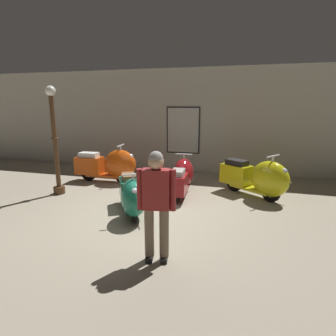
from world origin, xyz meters
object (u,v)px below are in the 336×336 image
object	(u,v)px
lamppost	(55,142)
scooter_1	(132,195)
scooter_2	(182,176)
visitor_1	(156,199)
scooter_0	(111,165)
scooter_3	(259,178)

from	to	relation	value
lamppost	scooter_1	bearing A→B (deg)	-19.44
scooter_2	visitor_1	distance (m)	3.18
scooter_0	visitor_1	size ratio (longest dim) A/B	1.14
scooter_1	scooter_2	size ratio (longest dim) A/B	0.96
scooter_2	lamppost	size ratio (longest dim) A/B	0.62
scooter_1	lamppost	size ratio (longest dim) A/B	0.59
scooter_2	visitor_1	world-z (taller)	visitor_1
scooter_2	visitor_1	size ratio (longest dim) A/B	1.01
scooter_3	scooter_2	bearing A→B (deg)	-139.40
visitor_1	lamppost	bearing A→B (deg)	45.17
scooter_2	visitor_1	xyz separation A→B (m)	(0.35, -3.12, 0.48)
scooter_2	lamppost	world-z (taller)	lamppost
visitor_1	scooter_2	bearing A→B (deg)	-4.13
scooter_2	scooter_3	distance (m)	1.85
scooter_1	scooter_3	size ratio (longest dim) A/B	0.90
scooter_1	visitor_1	size ratio (longest dim) A/B	0.98
scooter_1	lamppost	bearing A→B (deg)	-138.90
visitor_1	scooter_0	bearing A→B (deg)	24.90
scooter_1	scooter_3	xyz separation A→B (m)	(2.49, 1.82, 0.07)
scooter_0	scooter_2	bearing A→B (deg)	-15.08
scooter_2	scooter_3	world-z (taller)	scooter_3
scooter_2	visitor_1	bearing A→B (deg)	-177.39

